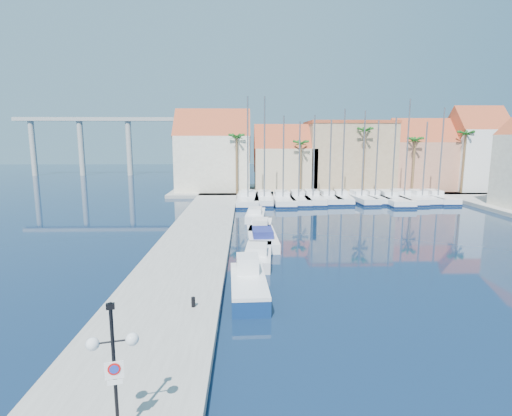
% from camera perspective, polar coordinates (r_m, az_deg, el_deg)
% --- Properties ---
extents(ground, '(260.00, 260.00, 0.00)m').
position_cam_1_polar(ground, '(22.97, 10.58, -13.11)').
color(ground, '#081A32').
rests_on(ground, ground).
extents(quay_west, '(6.00, 77.00, 0.50)m').
position_cam_1_polar(quay_west, '(35.51, -8.53, -4.42)').
color(quay_west, gray).
rests_on(quay_west, ground).
extents(shore_north, '(54.00, 16.00, 0.50)m').
position_cam_1_polar(shore_north, '(70.76, 10.45, 2.53)').
color(shore_north, gray).
rests_on(shore_north, ground).
extents(lamp_post, '(1.35, 0.61, 4.06)m').
position_cam_1_polar(lamp_post, '(12.15, -19.72, -18.71)').
color(lamp_post, black).
rests_on(lamp_post, quay_west).
extents(bollard, '(0.21, 0.21, 0.51)m').
position_cam_1_polar(bollard, '(20.94, -8.95, -13.13)').
color(bollard, black).
rests_on(bollard, quay_west).
extents(fishing_boat, '(2.23, 5.99, 2.07)m').
position_cam_1_polar(fishing_boat, '(23.31, -1.09, -10.77)').
color(fishing_boat, navy).
rests_on(fishing_boat, ground).
extents(motorboat_west_0, '(2.40, 6.14, 1.40)m').
position_cam_1_polar(motorboat_west_0, '(29.49, 0.28, -6.72)').
color(motorboat_west_0, white).
rests_on(motorboat_west_0, ground).
extents(motorboat_west_1, '(2.59, 7.56, 1.40)m').
position_cam_1_polar(motorboat_west_1, '(34.69, 0.88, -4.21)').
color(motorboat_west_1, white).
rests_on(motorboat_west_1, ground).
extents(motorboat_west_2, '(2.58, 6.42, 1.40)m').
position_cam_1_polar(motorboat_west_2, '(38.79, 0.67, -2.72)').
color(motorboat_west_2, white).
rests_on(motorboat_west_2, ground).
extents(motorboat_west_3, '(2.48, 6.37, 1.40)m').
position_cam_1_polar(motorboat_west_3, '(45.12, -0.07, -0.96)').
color(motorboat_west_3, white).
rests_on(motorboat_west_3, ground).
extents(sailboat_0, '(3.32, 11.74, 14.71)m').
position_cam_1_polar(sailboat_0, '(56.90, -1.15, 1.33)').
color(sailboat_0, white).
rests_on(sailboat_0, ground).
extents(sailboat_1, '(3.26, 10.10, 14.73)m').
position_cam_1_polar(sailboat_1, '(57.13, 1.21, 1.39)').
color(sailboat_1, white).
rests_on(sailboat_1, ground).
extents(sailboat_2, '(2.95, 10.82, 12.14)m').
position_cam_1_polar(sailboat_2, '(56.97, 3.81, 1.30)').
color(sailboat_2, white).
rests_on(sailboat_2, ground).
extents(sailboat_3, '(2.78, 10.19, 11.38)m').
position_cam_1_polar(sailboat_3, '(57.69, 6.04, 1.37)').
color(sailboat_3, white).
rests_on(sailboat_3, ground).
extents(sailboat_4, '(3.12, 10.42, 12.29)m').
position_cam_1_polar(sailboat_4, '(58.34, 8.05, 1.43)').
color(sailboat_4, white).
rests_on(sailboat_4, ground).
extents(sailboat_5, '(2.69, 9.02, 11.61)m').
position_cam_1_polar(sailboat_5, '(58.66, 10.27, 1.43)').
color(sailboat_5, white).
rests_on(sailboat_5, ground).
extents(sailboat_6, '(3.05, 9.07, 13.14)m').
position_cam_1_polar(sailboat_6, '(59.24, 12.09, 1.47)').
color(sailboat_6, white).
rests_on(sailboat_6, ground).
extents(sailboat_7, '(3.24, 9.56, 12.90)m').
position_cam_1_polar(sailboat_7, '(59.65, 14.66, 1.41)').
color(sailboat_7, white).
rests_on(sailboat_7, ground).
extents(sailboat_8, '(2.39, 8.54, 11.57)m').
position_cam_1_polar(sailboat_8, '(60.61, 16.48, 1.46)').
color(sailboat_8, white).
rests_on(sailboat_8, ground).
extents(sailboat_9, '(3.24, 11.67, 11.94)m').
position_cam_1_polar(sailboat_9, '(60.45, 18.60, 1.29)').
color(sailboat_9, white).
rests_on(sailboat_9, ground).
extents(sailboat_10, '(3.30, 10.83, 14.53)m').
position_cam_1_polar(sailboat_10, '(62.00, 20.17, 1.44)').
color(sailboat_10, white).
rests_on(sailboat_10, ground).
extents(sailboat_11, '(3.09, 9.48, 11.40)m').
position_cam_1_polar(sailboat_11, '(62.87, 22.41, 1.39)').
color(sailboat_11, white).
rests_on(sailboat_11, ground).
extents(sailboat_12, '(2.57, 9.70, 13.34)m').
position_cam_1_polar(sailboat_12, '(63.90, 24.32, 1.40)').
color(sailboat_12, white).
rests_on(sailboat_12, ground).
extents(building_0, '(12.30, 9.00, 13.50)m').
position_cam_1_polar(building_0, '(67.94, -6.09, 7.66)').
color(building_0, beige).
rests_on(building_0, shore_north).
extents(building_1, '(10.30, 8.00, 11.00)m').
position_cam_1_polar(building_1, '(68.11, 4.11, 6.66)').
color(building_1, tan).
rests_on(building_1, shore_north).
extents(building_2, '(14.20, 10.20, 11.50)m').
position_cam_1_polar(building_2, '(70.97, 12.98, 7.34)').
color(building_2, '#9A7F5E').
rests_on(building_2, shore_north).
extents(building_3, '(10.30, 8.00, 12.00)m').
position_cam_1_polar(building_3, '(73.96, 22.27, 6.65)').
color(building_3, '#B7755D').
rests_on(building_3, shore_north).
extents(building_4, '(8.30, 8.00, 14.00)m').
position_cam_1_polar(building_4, '(77.11, 28.80, 7.09)').
color(building_4, white).
rests_on(building_4, shore_north).
extents(palm_0, '(2.60, 2.60, 10.15)m').
position_cam_1_polar(palm_0, '(62.70, -2.80, 9.88)').
color(palm_0, brown).
rests_on(palm_0, shore_north).
extents(palm_1, '(2.60, 2.60, 9.15)m').
position_cam_1_polar(palm_1, '(63.29, 6.41, 8.97)').
color(palm_1, brown).
rests_on(palm_1, shore_north).
extents(palm_2, '(2.60, 2.60, 11.15)m').
position_cam_1_polar(palm_2, '(65.42, 15.30, 10.37)').
color(palm_2, brown).
rests_on(palm_2, shore_north).
extents(palm_3, '(2.60, 2.60, 9.65)m').
position_cam_1_polar(palm_3, '(68.12, 21.77, 8.80)').
color(palm_3, brown).
rests_on(palm_3, shore_north).
extents(palm_4, '(2.60, 2.60, 10.65)m').
position_cam_1_polar(palm_4, '(71.64, 27.79, 9.14)').
color(palm_4, brown).
rests_on(palm_4, shore_north).
extents(viaduct, '(48.00, 2.20, 14.45)m').
position_cam_1_polar(viaduct, '(108.31, -20.37, 9.82)').
color(viaduct, '#9E9E99').
rests_on(viaduct, ground).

